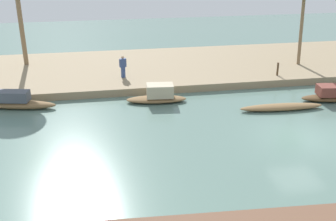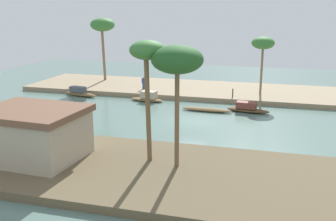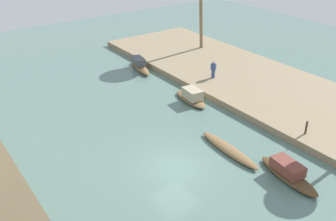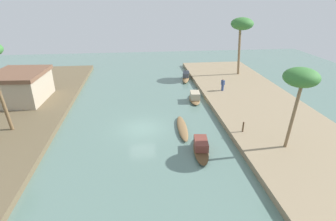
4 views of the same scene
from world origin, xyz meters
name	(u,v)px [view 4 (image 4 of 4)]	position (x,y,z in m)	size (l,w,h in m)	color
river_water	(142,129)	(0.00, 0.00, 0.00)	(72.87, 72.87, 0.00)	slate
riverbank_left	(273,120)	(0.00, -13.05, 0.26)	(46.76, 10.51, 0.51)	#937F60
sampan_open_hull	(186,77)	(15.01, -6.88, 0.43)	(4.43, 1.82, 1.09)	brown
sampan_upstream_small	(201,147)	(-4.55, -4.68, 0.40)	(4.41, 1.72, 1.02)	brown
sampan_downstream_large	(182,128)	(-0.63, -3.81, 0.18)	(5.17, 1.09, 0.36)	brown
sampan_with_red_awning	(195,97)	(6.48, -6.46, 0.44)	(3.88, 1.61, 1.15)	brown
person_on_near_bank	(223,85)	(8.33, -10.40, 1.24)	(0.50, 0.41, 1.54)	#33477A
mooring_post	(243,127)	(-2.54, -8.91, 0.98)	(0.14, 0.14, 0.93)	#4C3823
palm_tree_left_near	(301,79)	(-5.36, -11.52, 6.15)	(2.54, 2.54, 6.45)	#7F6647
palm_tree_left_far	(242,25)	(15.49, -14.88, 7.69)	(3.18, 3.18, 8.23)	#7F6647
riverside_building	(21,86)	(7.65, 13.33, 2.20)	(6.76, 5.69, 3.33)	tan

